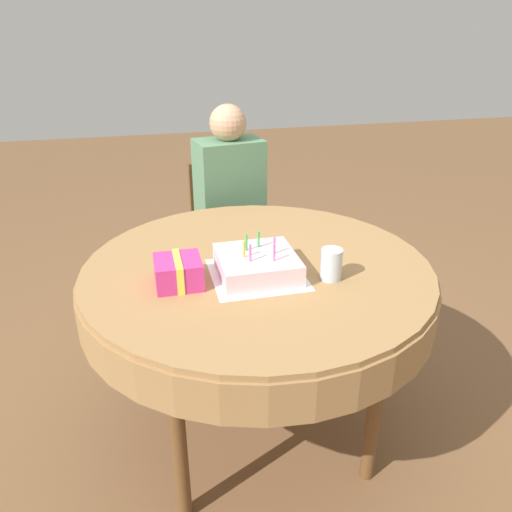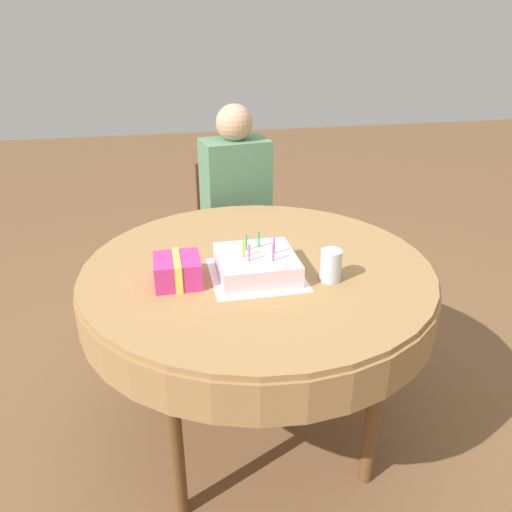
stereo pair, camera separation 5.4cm
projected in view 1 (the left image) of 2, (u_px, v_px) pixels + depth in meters
The scene contains 8 objects.
ground_plane at pixel (257, 426), 2.09m from camera, with size 12.00×12.00×0.00m, color brown.
dining_table at pixel (257, 286), 1.80m from camera, with size 1.25×1.25×0.76m.
chair at pixel (227, 237), 2.69m from camera, with size 0.41×0.41×0.87m.
person at pixel (231, 202), 2.52m from camera, with size 0.35×0.34×1.18m.
napkin at pixel (257, 275), 1.69m from camera, with size 0.31×0.31×0.00m.
birthday_cake at pixel (257, 265), 1.67m from camera, with size 0.26×0.26×0.13m.
drinking_glass at pixel (331, 264), 1.64m from camera, with size 0.07×0.07×0.11m.
gift_box at pixel (178, 272), 1.61m from camera, with size 0.15×0.16×0.09m.
Camera 1 is at (-0.38, -1.53, 1.55)m, focal length 35.00 mm.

